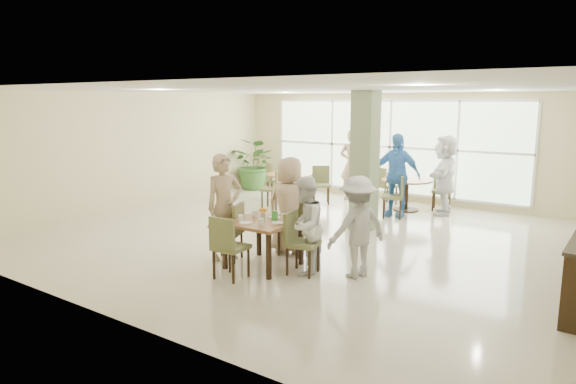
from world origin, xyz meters
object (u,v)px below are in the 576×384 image
Objects in this scene: round_table_right at (407,186)px; teen_left at (224,207)px; teen_far at (289,205)px; round_table_left at (289,180)px; adult_b at (445,175)px; adult_a at (396,175)px; teen_standing at (357,227)px; main_table at (263,226)px; potted_plant at (255,164)px; teen_right at (305,226)px; adult_standing at (352,165)px.

round_table_right is 0.68× the size of teen_left.
teen_far is (-0.30, -4.46, 0.24)m from round_table_right.
adult_b is at bearing 14.61° from round_table_left.
adult_a reaches higher than adult_b.
teen_far is at bearing -79.46° from teen_standing.
main_table is 5.55m from adult_b.
teen_right is (5.32, -5.45, -0.02)m from potted_plant.
adult_b reaches higher than round_table_left.
main_table is at bearing -24.91° from adult_b.
round_table_right is at bearing -103.99° from teen_far.
teen_right is at bearing -87.46° from adult_a.
teen_far is 0.91× the size of adult_b.
adult_standing is at bearing -109.47° from adult_b.
teen_left is 5.77m from adult_b.
adult_standing is at bearing 2.15° from potted_plant.
teen_left reaches higher than teen_right.
adult_b is (1.05, 5.45, 0.25)m from main_table.
adult_b reaches higher than potted_plant.
teen_right is 0.81× the size of adult_b.
round_table_right is 4.48m from teen_far.
adult_standing is (-2.51, 0.24, 0.02)m from adult_b.
round_table_right is at bearing -2.88° from potted_plant.
teen_standing is 0.83× the size of adult_b.
main_table is at bearing -50.36° from potted_plant.
adult_standing is at bearing 28.96° from teen_left.
round_table_left is 0.63× the size of adult_a.
potted_plant is (-4.81, 0.24, 0.16)m from round_table_right.
adult_standing is (-1.35, 4.82, 0.11)m from teen_far.
teen_far reaches higher than round_table_left.
main_table is at bearing -96.30° from adult_a.
main_table is 7.24m from potted_plant.
round_table_left and round_table_right have the same top height.
teen_far is (-0.11, 0.87, 0.17)m from main_table.
potted_plant is 0.80× the size of adult_a.
potted_plant is 1.02× the size of teen_right.
main_table is 5.88m from adult_standing.
round_table_left is 4.42m from teen_far.
main_table is 4.61m from adult_a.
round_table_right is 5.24m from teen_right.
adult_standing reaches higher than teen_far.
adult_b is at bearing 164.89° from adult_standing.
adult_standing is (-2.16, 5.57, 0.20)m from teen_right.
round_table_left is 1.72m from adult_standing.
potted_plant is 0.86× the size of teen_left.
teen_standing is (0.72, 0.32, 0.02)m from teen_right.
adult_b is at bearing -1.26° from potted_plant.
main_table is 0.82m from teen_left.
adult_b is at bearing -114.33° from teen_far.
teen_standing reaches higher than round_table_left.
adult_a is (-0.47, 4.48, 0.20)m from teen_right.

